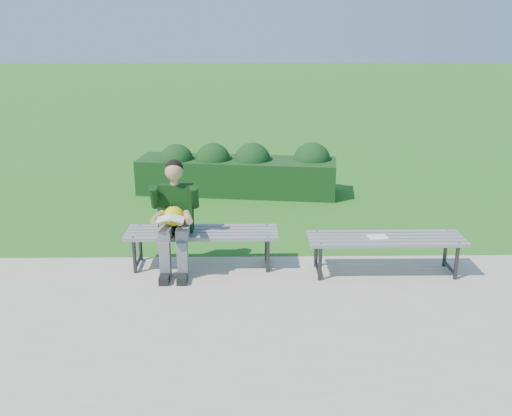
# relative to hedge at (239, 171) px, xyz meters

# --- Properties ---
(ground) EXTENTS (80.00, 80.00, 0.00)m
(ground) POSITION_rel_hedge_xyz_m (0.06, -2.99, -0.40)
(ground) COLOR #186612
(ground) RESTS_ON ground
(walkway) EXTENTS (30.00, 3.50, 0.02)m
(walkway) POSITION_rel_hedge_xyz_m (0.06, -4.74, -0.39)
(walkway) COLOR #B8B49C
(walkway) RESTS_ON ground
(hedge) EXTENTS (3.50, 1.32, 0.89)m
(hedge) POSITION_rel_hedge_xyz_m (0.00, 0.00, 0.00)
(hedge) COLOR #153F18
(hedge) RESTS_ON ground
(bench_left) EXTENTS (1.80, 0.50, 0.46)m
(bench_left) POSITION_rel_hedge_xyz_m (-0.41, -3.27, 0.02)
(bench_left) COLOR gray
(bench_left) RESTS_ON walkway
(bench_right) EXTENTS (1.80, 0.50, 0.46)m
(bench_right) POSITION_rel_hedge_xyz_m (1.74, -3.50, 0.02)
(bench_right) COLOR gray
(bench_right) RESTS_ON walkway
(seated_boy) EXTENTS (0.56, 0.76, 1.31)m
(seated_boy) POSITION_rel_hedge_xyz_m (-0.71, -3.36, 0.32)
(seated_boy) COLOR gray
(seated_boy) RESTS_ON walkway
(paper_sheet) EXTENTS (0.23, 0.18, 0.01)m
(paper_sheet) POSITION_rel_hedge_xyz_m (1.64, -3.50, 0.08)
(paper_sheet) COLOR white
(paper_sheet) RESTS_ON bench_right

